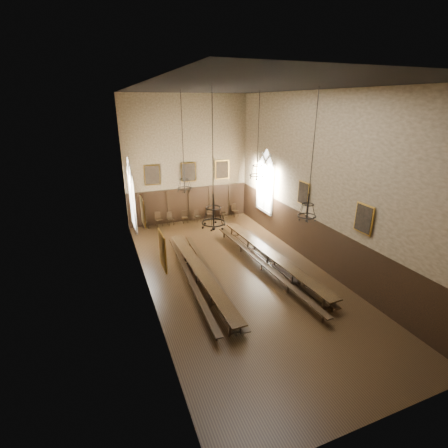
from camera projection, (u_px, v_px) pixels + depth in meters
floor at (237, 275)px, 16.86m from camera, size 9.00×18.00×0.02m
ceiling at (240, 87)px, 13.68m from camera, size 9.00×18.00×0.02m
wall_back at (188, 161)px, 23.12m from camera, size 9.00×0.02×9.00m
wall_front at (398, 285)px, 7.43m from camera, size 9.00×0.02×9.00m
wall_left at (142, 201)px, 13.73m from camera, size 0.02×18.00×9.00m
wall_right at (318, 183)px, 16.82m from camera, size 0.02×18.00×9.00m
wainscot_panelling at (238, 253)px, 16.42m from camera, size 9.00×18.00×2.50m
table_left at (201, 277)px, 15.99m from camera, size 0.76×9.26×0.72m
table_right at (271, 260)px, 17.66m from camera, size 1.23×9.96×0.77m
bench_left_outer at (189, 277)px, 16.08m from camera, size 0.70×9.73×0.44m
bench_left_inner at (210, 275)px, 16.31m from camera, size 0.68×9.57×0.43m
bench_right_inner at (262, 265)px, 17.27m from camera, size 0.83×10.60×0.48m
bench_right_outer at (282, 263)px, 17.57m from camera, size 0.57×9.35×0.42m
chair_0 at (146, 225)px, 22.98m from camera, size 0.41×0.41×0.87m
chair_1 at (159, 222)px, 23.42m from camera, size 0.54×0.54×1.04m
chair_2 at (170, 221)px, 23.65m from camera, size 0.48×0.48×0.95m
chair_3 at (185, 219)px, 24.09m from camera, size 0.41×0.41×0.90m
chair_4 at (198, 218)px, 24.32m from camera, size 0.48×0.48×0.88m
chair_5 at (210, 216)px, 24.76m from camera, size 0.39×0.39×0.88m
chair_6 at (223, 215)px, 25.02m from camera, size 0.49×0.49×0.87m
chair_7 at (235, 213)px, 25.42m from camera, size 0.53×0.53×1.00m
chandelier_back_left at (184, 181)px, 17.10m from camera, size 0.77×0.77×5.00m
chandelier_back_right at (257, 170)px, 17.81m from camera, size 0.82×0.82×4.51m
chandelier_front_left at (214, 215)px, 12.14m from camera, size 0.91×0.91×5.00m
chandelier_front_right at (308, 208)px, 13.98m from camera, size 0.81×0.81×5.37m
portrait_back_0 at (152, 175)px, 22.40m from camera, size 1.10×0.12×1.40m
portrait_back_1 at (188, 172)px, 23.29m from camera, size 1.10×0.12×1.40m
portrait_back_2 at (222, 170)px, 24.18m from camera, size 1.10×0.12×1.40m
portrait_left_0 at (143, 212)px, 14.92m from camera, size 0.12×1.00×1.30m
portrait_left_1 at (162, 251)px, 11.01m from camera, size 0.12×1.00×1.30m
portrait_right_0 at (304, 193)px, 17.93m from camera, size 0.12×1.00×1.30m
portrait_right_1 at (364, 219)px, 14.01m from camera, size 0.12×1.00×1.30m
window_right at (265, 181)px, 21.97m from camera, size 0.20×2.20×4.60m
window_left at (131, 194)px, 18.93m from camera, size 0.20×2.20×4.60m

